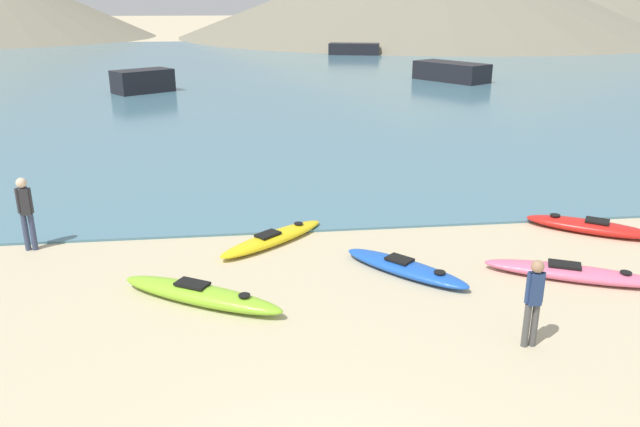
# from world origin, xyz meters

# --- Properties ---
(bay_water) EXTENTS (160.00, 70.00, 0.06)m
(bay_water) POSITION_xyz_m (0.00, 44.19, 0.03)
(bay_water) COLOR teal
(bay_water) RESTS_ON ground_plane
(kayak_on_sand_1) EXTENTS (2.48, 2.63, 0.31)m
(kayak_on_sand_1) POSITION_xyz_m (2.49, 6.56, 0.13)
(kayak_on_sand_1) COLOR blue
(kayak_on_sand_1) RESTS_ON ground_plane
(kayak_on_sand_2) EXTENTS (3.29, 2.31, 0.39)m
(kayak_on_sand_2) POSITION_xyz_m (-1.65, 5.76, 0.17)
(kayak_on_sand_2) COLOR #8CCC2D
(kayak_on_sand_2) RESTS_ON ground_plane
(kayak_on_sand_3) EXTENTS (3.44, 2.08, 0.33)m
(kayak_on_sand_3) POSITION_xyz_m (5.81, 5.87, 0.14)
(kayak_on_sand_3) COLOR #E5668C
(kayak_on_sand_3) RESTS_ON ground_plane
(kayak_on_sand_4) EXTENTS (2.86, 2.27, 0.36)m
(kayak_on_sand_4) POSITION_xyz_m (7.57, 8.35, 0.16)
(kayak_on_sand_4) COLOR red
(kayak_on_sand_4) RESTS_ON ground_plane
(kayak_on_sand_5) EXTENTS (2.78, 2.53, 0.30)m
(kayak_on_sand_5) POSITION_xyz_m (-0.15, 8.59, 0.13)
(kayak_on_sand_5) COLOR yellow
(kayak_on_sand_5) RESTS_ON ground_plane
(person_near_foreground) EXTENTS (0.31, 0.21, 1.53)m
(person_near_foreground) POSITION_xyz_m (3.80, 3.54, 0.88)
(person_near_foreground) COLOR #4C4C4C
(person_near_foreground) RESTS_ON ground_plane
(person_near_waterline) EXTENTS (0.35, 0.28, 1.70)m
(person_near_waterline) POSITION_xyz_m (-5.63, 8.87, 0.98)
(person_near_waterline) COLOR #384260
(person_near_waterline) RESTS_ON ground_plane
(moored_boat_1) EXTENTS (3.76, 3.38, 1.33)m
(moored_boat_1) POSITION_xyz_m (-6.59, 33.57, 0.72)
(moored_boat_1) COLOR black
(moored_boat_1) RESTS_ON bay_water
(moored_boat_3) EXTENTS (5.20, 3.04, 1.09)m
(moored_boat_3) POSITION_xyz_m (10.37, 57.51, 0.60)
(moored_boat_3) COLOR black
(moored_boat_3) RESTS_ON bay_water
(moored_boat_4) EXTENTS (4.54, 5.45, 1.23)m
(moored_boat_4) POSITION_xyz_m (13.33, 36.53, 0.68)
(moored_boat_4) COLOR black
(moored_boat_4) RESTS_ON bay_water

